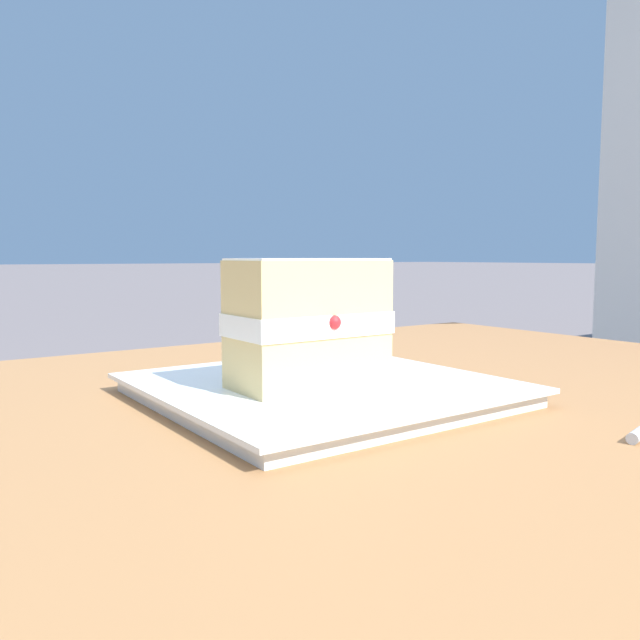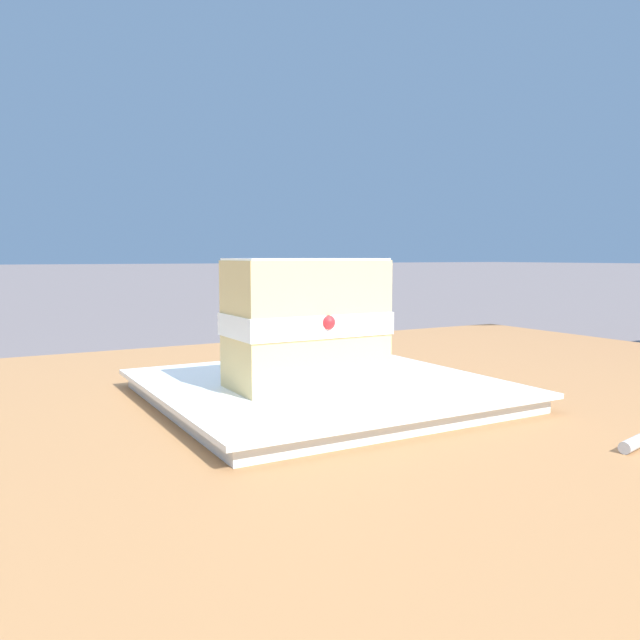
{
  "view_description": "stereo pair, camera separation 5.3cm",
  "coord_description": "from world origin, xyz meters",
  "views": [
    {
      "loc": [
        -0.13,
        -0.41,
        0.86
      ],
      "look_at": [
        0.18,
        0.02,
        0.8
      ],
      "focal_mm": 35.4,
      "sensor_mm": 36.0,
      "label": 1
    },
    {
      "loc": [
        -0.08,
        -0.44,
        0.86
      ],
      "look_at": [
        0.18,
        0.02,
        0.8
      ],
      "focal_mm": 35.4,
      "sensor_mm": 36.0,
      "label": 2
    }
  ],
  "objects": [
    {
      "name": "cake_slice",
      "position": [
        0.16,
        0.01,
        0.8
      ],
      "size": [
        0.13,
        0.08,
        0.1
      ],
      "color": "#E0C17A",
      "rests_on": "dessert_plate"
    },
    {
      "name": "patio_table",
      "position": [
        0.0,
        0.0,
        0.63
      ],
      "size": [
        1.51,
        0.81,
        0.73
      ],
      "color": "olive",
      "rests_on": "ground"
    },
    {
      "name": "dessert_plate",
      "position": [
        0.18,
        0.02,
        0.74
      ],
      "size": [
        0.28,
        0.28,
        0.02
      ],
      "color": "white",
      "rests_on": "patio_table"
    }
  ]
}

